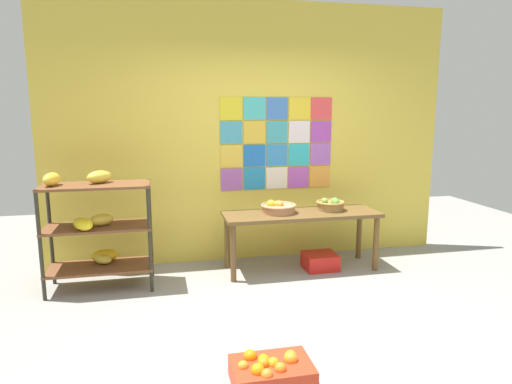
{
  "coord_description": "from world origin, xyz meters",
  "views": [
    {
      "loc": [
        -1.08,
        -3.29,
        1.77
      ],
      "look_at": [
        -0.12,
        1.09,
        0.95
      ],
      "focal_mm": 31.58,
      "sensor_mm": 36.0,
      "label": 1
    }
  ],
  "objects": [
    {
      "name": "fruit_basket_centre",
      "position": [
        0.8,
        1.37,
        0.72
      ],
      "size": [
        0.32,
        0.32,
        0.15
      ],
      "color": "olive",
      "rests_on": "display_table"
    },
    {
      "name": "banana_shelf_unit",
      "position": [
        -1.7,
        1.25,
        0.64
      ],
      "size": [
        1.02,
        0.52,
        1.18
      ],
      "color": "#2F2B20",
      "rests_on": "ground"
    },
    {
      "name": "ground",
      "position": [
        0.0,
        0.0,
        0.0
      ],
      "size": [
        9.68,
        9.68,
        0.0
      ],
      "primitive_type": "plane",
      "color": "gray"
    },
    {
      "name": "back_wall_with_art",
      "position": [
        0.01,
        1.87,
        1.49
      ],
      "size": [
        4.71,
        0.07,
        2.98
      ],
      "color": "gold",
      "rests_on": "ground"
    },
    {
      "name": "fruit_basket_back_right",
      "position": [
        0.19,
        1.38,
        0.71
      ],
      "size": [
        0.39,
        0.39,
        0.14
      ],
      "color": "#B27B57",
      "rests_on": "display_table"
    },
    {
      "name": "produce_crate_under_table",
      "position": [
        0.66,
        1.29,
        0.09
      ],
      "size": [
        0.36,
        0.33,
        0.18
      ],
      "primitive_type": "cube",
      "color": "red",
      "rests_on": "ground"
    },
    {
      "name": "display_table",
      "position": [
        0.44,
        1.33,
        0.57
      ],
      "size": [
        1.72,
        0.55,
        0.65
      ],
      "color": "brown",
      "rests_on": "ground"
    },
    {
      "name": "orange_crate_foreground",
      "position": [
        -0.41,
        -0.69,
        0.08
      ],
      "size": [
        0.53,
        0.35,
        0.2
      ],
      "color": "red",
      "rests_on": "ground"
    }
  ]
}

